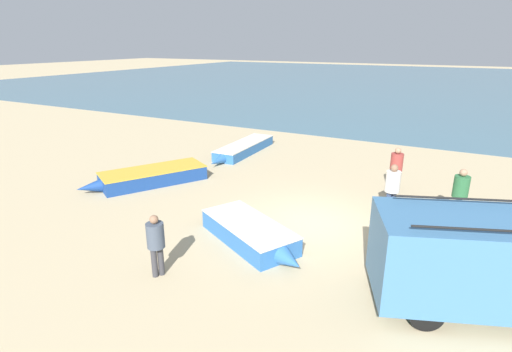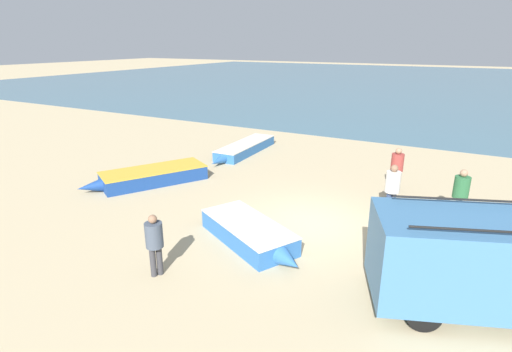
% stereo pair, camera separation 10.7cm
% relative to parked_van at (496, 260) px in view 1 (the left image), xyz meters
% --- Properties ---
extents(ground_plane, '(200.00, 200.00, 0.00)m').
position_rel_parked_van_xyz_m(ground_plane, '(-4.98, 2.14, -1.17)').
color(ground_plane, tan).
extents(sea_water, '(120.00, 80.00, 0.01)m').
position_rel_parked_van_xyz_m(sea_water, '(-4.98, 54.14, -1.17)').
color(sea_water, '#477084').
rests_on(sea_water, ground_plane).
extents(parked_van, '(5.36, 3.66, 2.25)m').
position_rel_parked_van_xyz_m(parked_van, '(0.00, 0.00, 0.00)').
color(parked_van, teal).
rests_on(parked_van, ground_plane).
extents(fishing_rowboat_0, '(1.37, 5.61, 0.51)m').
position_rel_parked_van_xyz_m(fishing_rowboat_0, '(-11.12, 8.51, -0.92)').
color(fishing_rowboat_0, '#2D66AD').
rests_on(fishing_rowboat_0, ground_plane).
extents(fishing_rowboat_1, '(3.90, 2.73, 0.58)m').
position_rel_parked_van_xyz_m(fishing_rowboat_1, '(-6.00, 0.16, -0.88)').
color(fishing_rowboat_1, '#2D66AD').
rests_on(fishing_rowboat_1, ground_plane).
extents(fishing_rowboat_2, '(3.43, 4.91, 0.58)m').
position_rel_parked_van_xyz_m(fishing_rowboat_2, '(-12.13, 2.65, -0.88)').
color(fishing_rowboat_2, navy).
rests_on(fishing_rowboat_2, ground_plane).
extents(fisherman_0, '(0.43, 0.43, 1.63)m').
position_rel_parked_van_xyz_m(fisherman_0, '(-7.19, -2.45, -0.19)').
color(fisherman_0, '#38383D').
rests_on(fisherman_0, ground_plane).
extents(fisherman_1, '(0.47, 0.47, 1.79)m').
position_rel_parked_van_xyz_m(fisherman_1, '(-0.85, 4.52, -0.10)').
color(fisherman_1, '#5B564C').
rests_on(fisherman_1, ground_plane).
extents(fisherman_2, '(0.47, 0.47, 1.80)m').
position_rel_parked_van_xyz_m(fisherman_2, '(-2.83, 3.98, -0.09)').
color(fisherman_2, navy).
rests_on(fisherman_2, ground_plane).
extents(fisherman_3, '(0.46, 0.46, 1.76)m').
position_rel_parked_van_xyz_m(fisherman_3, '(-3.13, 6.42, -0.12)').
color(fisherman_3, navy).
rests_on(fisherman_3, ground_plane).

